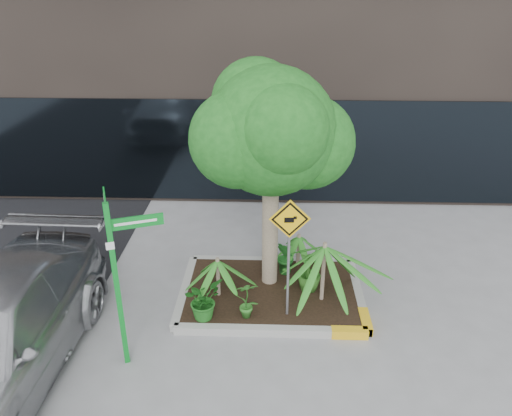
{
  "coord_description": "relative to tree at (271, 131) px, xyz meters",
  "views": [
    {
      "loc": [
        0.19,
        -7.38,
        5.41
      ],
      "look_at": [
        -0.07,
        0.2,
        1.85
      ],
      "focal_mm": 35.0,
      "sensor_mm": 36.0,
      "label": 1
    }
  ],
  "objects": [
    {
      "name": "ground",
      "position": [
        -0.16,
        -0.62,
        -3.06
      ],
      "size": [
        80.0,
        80.0,
        0.0
      ],
      "primitive_type": "plane",
      "color": "gray",
      "rests_on": "ground"
    },
    {
      "name": "planter",
      "position": [
        0.07,
        -0.34,
        -2.96
      ],
      "size": [
        3.35,
        2.36,
        0.15
      ],
      "color": "#9E9E99",
      "rests_on": "ground"
    },
    {
      "name": "tree",
      "position": [
        0.0,
        0.0,
        0.0
      ],
      "size": [
        2.79,
        2.48,
        4.19
      ],
      "color": "tan",
      "rests_on": "ground"
    },
    {
      "name": "palm_front",
      "position": [
        0.94,
        -0.58,
        -1.84
      ],
      "size": [
        1.29,
        1.29,
        1.43
      ],
      "color": "tan",
      "rests_on": "ground"
    },
    {
      "name": "palm_left",
      "position": [
        -0.91,
        -0.51,
        -2.2
      ],
      "size": [
        0.86,
        0.86,
        0.95
      ],
      "color": "tan",
      "rests_on": "ground"
    },
    {
      "name": "palm_back",
      "position": [
        0.56,
        0.58,
        -2.28
      ],
      "size": [
        0.76,
        0.76,
        0.85
      ],
      "color": "tan",
      "rests_on": "ground"
    },
    {
      "name": "shrub_a",
      "position": [
        -1.1,
        -1.17,
        -2.56
      ],
      "size": [
        0.84,
        0.84,
        0.69
      ],
      "primitive_type": "imported",
      "rotation": [
        0.0,
        0.0,
        1.09
      ],
      "color": "#1C5D1A",
      "rests_on": "planter"
    },
    {
      "name": "shrub_b",
      "position": [
        0.72,
        -0.28,
        -2.53
      ],
      "size": [
        0.6,
        0.6,
        0.76
      ],
      "primitive_type": "imported",
      "rotation": [
        0.0,
        0.0,
        2.38
      ],
      "color": "#306C20",
      "rests_on": "planter"
    },
    {
      "name": "shrub_c",
      "position": [
        -0.37,
        -1.13,
        -2.55
      ],
      "size": [
        0.44,
        0.44,
        0.71
      ],
      "primitive_type": "imported",
      "rotation": [
        0.0,
        0.0,
        3.31
      ],
      "color": "#2C6F22",
      "rests_on": "planter"
    },
    {
      "name": "shrub_d",
      "position": [
        0.31,
        0.22,
        -2.55
      ],
      "size": [
        0.49,
        0.49,
        0.71
      ],
      "primitive_type": "imported",
      "rotation": [
        0.0,
        0.0,
        5.0
      ],
      "color": "#19591C",
      "rests_on": "planter"
    },
    {
      "name": "street_sign_post",
      "position": [
        -2.13,
        -2.05,
        -1.4
      ],
      "size": [
        0.96,
        0.76,
        2.69
      ],
      "rotation": [
        0.0,
        0.0,
        0.35
      ],
      "color": "#0C8D26",
      "rests_on": "ground"
    },
    {
      "name": "cattle_sign",
      "position": [
        0.31,
        -1.02,
        -1.47
      ],
      "size": [
        0.66,
        0.12,
        2.13
      ],
      "rotation": [
        0.0,
        0.0,
        0.07
      ],
      "color": "slate",
      "rests_on": "ground"
    }
  ]
}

